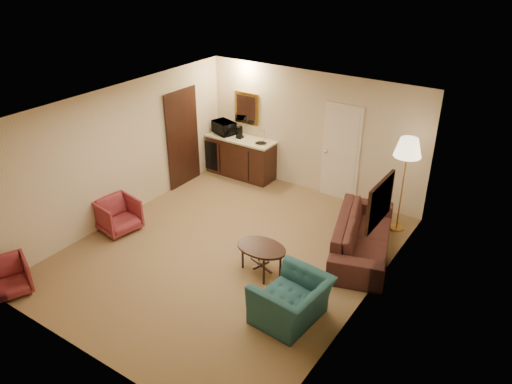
# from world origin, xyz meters

# --- Properties ---
(ground) EXTENTS (6.00, 6.00, 0.00)m
(ground) POSITION_xyz_m (0.00, 0.00, 0.00)
(ground) COLOR #976D4D
(ground) RESTS_ON ground
(room_walls) EXTENTS (5.02, 6.01, 2.61)m
(room_walls) POSITION_xyz_m (-0.10, 0.77, 1.72)
(room_walls) COLOR #C6B895
(room_walls) RESTS_ON ground
(wetbar_cabinet) EXTENTS (1.64, 0.58, 0.92)m
(wetbar_cabinet) POSITION_xyz_m (-1.65, 2.72, 0.46)
(wetbar_cabinet) COLOR #331710
(wetbar_cabinet) RESTS_ON ground
(sofa) EXTENTS (1.32, 2.40, 0.90)m
(sofa) POSITION_xyz_m (1.95, 1.30, 0.45)
(sofa) COLOR black
(sofa) RESTS_ON ground
(teal_armchair) EXTENTS (0.75, 1.08, 0.90)m
(teal_armchair) POSITION_xyz_m (1.79, -0.90, 0.45)
(teal_armchair) COLOR #214B53
(teal_armchair) RESTS_ON ground
(rose_chair_near) EXTENTS (0.75, 0.78, 0.70)m
(rose_chair_near) POSITION_xyz_m (-2.15, -0.56, 0.35)
(rose_chair_near) COLOR #9C3341
(rose_chair_near) RESTS_ON ground
(rose_chair_far) EXTENTS (0.75, 0.78, 0.62)m
(rose_chair_far) POSITION_xyz_m (-2.15, -2.80, 0.31)
(rose_chair_far) COLOR #9C3341
(rose_chair_far) RESTS_ON ground
(coffee_table) EXTENTS (1.01, 0.83, 0.50)m
(coffee_table) POSITION_xyz_m (0.81, -0.18, 0.25)
(coffee_table) COLOR black
(coffee_table) RESTS_ON ground
(floor_lamp) EXTENTS (0.60, 0.60, 1.85)m
(floor_lamp) POSITION_xyz_m (2.20, 2.40, 0.92)
(floor_lamp) COLOR #B07E3A
(floor_lamp) RESTS_ON ground
(waste_bin) EXTENTS (0.31, 0.31, 0.29)m
(waste_bin) POSITION_xyz_m (-1.00, 2.65, 0.14)
(waste_bin) COLOR black
(waste_bin) RESTS_ON ground
(microwave) EXTENTS (0.60, 0.44, 0.36)m
(microwave) POSITION_xyz_m (-2.14, 2.75, 1.10)
(microwave) COLOR black
(microwave) RESTS_ON wetbar_cabinet
(coffee_maker) EXTENTS (0.18, 0.18, 0.27)m
(coffee_maker) POSITION_xyz_m (-1.67, 2.72, 1.06)
(coffee_maker) COLOR black
(coffee_maker) RESTS_ON wetbar_cabinet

